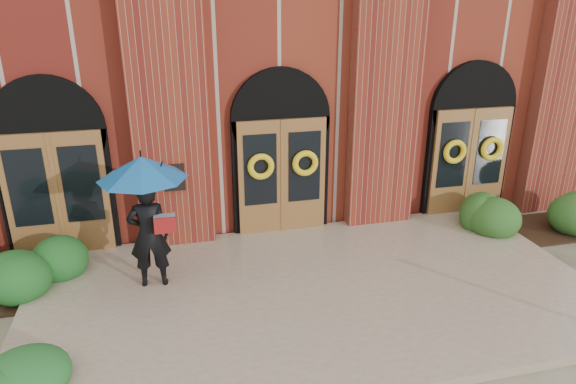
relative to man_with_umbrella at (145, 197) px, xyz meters
name	(u,v)px	position (x,y,z in m)	size (l,w,h in m)	color
ground	(317,301)	(2.78, -1.03, -1.84)	(90.00, 90.00, 0.00)	gray
landing	(315,293)	(2.78, -0.88, -1.76)	(10.00, 5.30, 0.15)	tan
church_building	(237,48)	(2.78, 7.75, 1.66)	(16.20, 12.53, 7.00)	maroon
man_with_umbrella	(145,197)	(0.00, 0.00, 0.00)	(1.58, 1.58, 2.41)	black
hedge_wall_left	(4,275)	(-2.56, 0.48, -1.43)	(3.19, 1.28, 0.82)	#1A4E1B
hedge_wall_right	(520,216)	(7.98, 0.54, -1.42)	(3.28, 1.31, 0.84)	#254E1B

